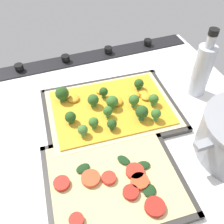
% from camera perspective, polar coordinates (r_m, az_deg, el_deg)
% --- Properties ---
extents(ground_plane, '(0.78, 0.71, 0.03)m').
position_cam_1_polar(ground_plane, '(0.70, 1.79, -2.65)').
color(ground_plane, white).
extents(stove_control_panel, '(0.75, 0.07, 0.03)m').
position_cam_1_polar(stove_control_panel, '(0.92, -5.55, 12.41)').
color(stove_control_panel, black).
rests_on(stove_control_panel, ground_plane).
extents(baking_tray_front, '(0.38, 0.29, 0.01)m').
position_cam_1_polar(baking_tray_front, '(0.71, -0.26, 0.33)').
color(baking_tray_front, '#33302D').
rests_on(baking_tray_front, ground_plane).
extents(broccoli_pizza, '(0.35, 0.26, 0.06)m').
position_cam_1_polar(broccoli_pizza, '(0.70, -0.33, 1.12)').
color(broccoli_pizza, beige).
rests_on(broccoli_pizza, baking_tray_front).
extents(baking_tray_back, '(0.31, 0.28, 0.01)m').
position_cam_1_polar(baking_tray_back, '(0.58, 0.41, -15.21)').
color(baking_tray_back, '#33302D').
rests_on(baking_tray_back, ground_plane).
extents(veggie_pizza_back, '(0.29, 0.25, 0.02)m').
position_cam_1_polar(veggie_pizza_back, '(0.57, 0.56, -15.14)').
color(veggie_pizza_back, '#D2BA7C').
rests_on(veggie_pizza_back, baking_tray_back).
extents(oil_bottle, '(0.05, 0.05, 0.21)m').
position_cam_1_polar(oil_bottle, '(0.76, 19.73, 9.12)').
color(oil_bottle, '#B7BCC6').
rests_on(oil_bottle, ground_plane).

